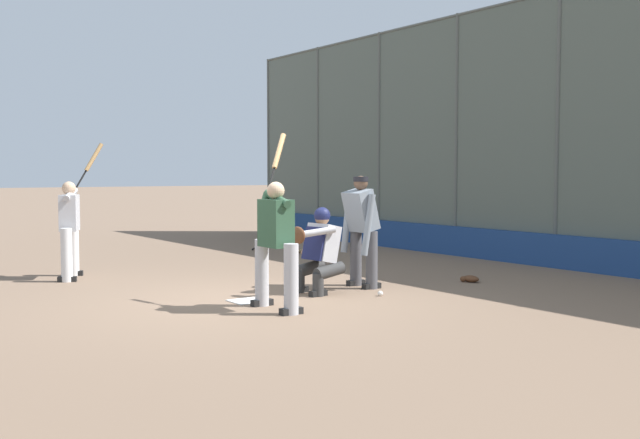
# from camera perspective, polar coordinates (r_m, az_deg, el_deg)

# --- Properties ---
(ground_plane) EXTENTS (160.00, 160.00, 0.00)m
(ground_plane) POSITION_cam_1_polar(r_m,az_deg,el_deg) (9.88, -5.53, -6.23)
(ground_plane) COLOR #7A604C
(home_plate_marker) EXTENTS (0.43, 0.43, 0.01)m
(home_plate_marker) POSITION_cam_1_polar(r_m,az_deg,el_deg) (9.88, -5.53, -6.20)
(home_plate_marker) COLOR white
(home_plate_marker) RESTS_ON ground_plane
(backstop_fence) EXTENTS (19.90, 0.08, 4.89)m
(backstop_fence) POSITION_cam_1_polar(r_m,az_deg,el_deg) (13.96, 17.66, 6.92)
(backstop_fence) COLOR #515651
(backstop_fence) RESTS_ON ground_plane
(padding_wall) EXTENTS (19.42, 0.18, 0.59)m
(padding_wall) POSITION_cam_1_polar(r_m,az_deg,el_deg) (13.92, 17.24, -2.30)
(padding_wall) COLOR navy
(padding_wall) RESTS_ON ground_plane
(bleachers_beyond) EXTENTS (13.87, 2.50, 1.48)m
(bleachers_beyond) POSITION_cam_1_polar(r_m,az_deg,el_deg) (16.08, 22.70, -0.96)
(bleachers_beyond) COLOR slate
(bleachers_beyond) RESTS_ON ground_plane
(batter_at_plate) EXTENTS (1.03, 0.65, 2.19)m
(batter_at_plate) POSITION_cam_1_polar(r_m,az_deg,el_deg) (9.14, -3.38, -1.58)
(batter_at_plate) COLOR #B7B7BC
(batter_at_plate) RESTS_ON ground_plane
(catcher_behind_plate) EXTENTS (0.65, 0.76, 1.20)m
(catcher_behind_plate) POSITION_cam_1_polar(r_m,az_deg,el_deg) (10.42, -0.16, -2.24)
(catcher_behind_plate) COLOR #333333
(catcher_behind_plate) RESTS_ON ground_plane
(umpire_home) EXTENTS (0.67, 0.40, 1.64)m
(umpire_home) POSITION_cam_1_polar(r_m,az_deg,el_deg) (10.95, 3.17, -0.64)
(umpire_home) COLOR #4C4C51
(umpire_home) RESTS_ON ground_plane
(batter_on_deck) EXTENTS (0.84, 0.97, 2.17)m
(batter_on_deck) POSITION_cam_1_polar(r_m,az_deg,el_deg) (12.49, -18.50, -0.45)
(batter_on_deck) COLOR silver
(batter_on_deck) RESTS_ON ground_plane
(spare_bat_near_backstop) EXTENTS (0.57, 0.70, 0.07)m
(spare_bat_near_backstop) POSITION_cam_1_polar(r_m,az_deg,el_deg) (15.55, -1.77, -2.50)
(spare_bat_near_backstop) COLOR black
(spare_bat_near_backstop) RESTS_ON ground_plane
(spare_bat_third_base_side) EXTENTS (0.73, 0.62, 0.07)m
(spare_bat_third_base_side) POSITION_cam_1_polar(r_m,az_deg,el_deg) (16.74, -4.83, -2.08)
(spare_bat_third_base_side) COLOR black
(spare_bat_third_base_side) RESTS_ON ground_plane
(spare_bat_first_base_side) EXTENTS (0.77, 0.38, 0.07)m
(spare_bat_first_base_side) POSITION_cam_1_polar(r_m,az_deg,el_deg) (17.18, -0.92, -1.92)
(spare_bat_first_base_side) COLOR black
(spare_bat_first_base_side) RESTS_ON ground_plane
(fielding_glove_on_dirt) EXTENTS (0.29, 0.22, 0.10)m
(fielding_glove_on_dirt) POSITION_cam_1_polar(r_m,az_deg,el_deg) (11.76, 11.36, -4.45)
(fielding_glove_on_dirt) COLOR #56331E
(fielding_glove_on_dirt) RESTS_ON ground_plane
(baseball_loose) EXTENTS (0.07, 0.07, 0.07)m
(baseball_loose) POSITION_cam_1_polar(r_m,az_deg,el_deg) (10.28, 4.62, -5.63)
(baseball_loose) COLOR white
(baseball_loose) RESTS_ON ground_plane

